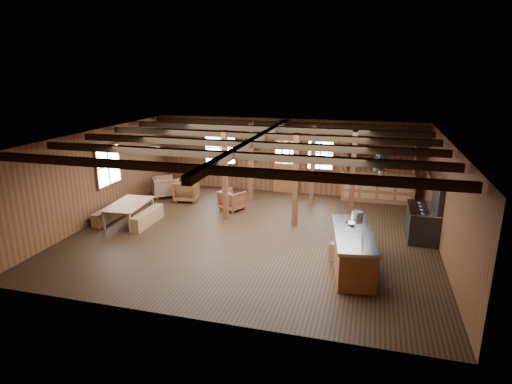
% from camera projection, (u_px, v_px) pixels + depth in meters
% --- Properties ---
extents(room, '(10.04, 9.04, 2.84)m').
position_uv_depth(room, '(254.00, 187.00, 11.92)').
color(room, black).
rests_on(room, ground).
extents(ceiling_joists, '(9.80, 8.82, 0.18)m').
position_uv_depth(ceiling_joists, '(255.00, 140.00, 11.72)').
color(ceiling_joists, black).
rests_on(ceiling_joists, ceiling).
extents(timber_posts, '(3.95, 2.35, 2.80)m').
position_uv_depth(timber_posts, '(287.00, 171.00, 13.71)').
color(timber_posts, '#422112').
rests_on(timber_posts, floor).
extents(back_door, '(1.02, 0.08, 2.15)m').
position_uv_depth(back_door, '(285.00, 170.00, 16.18)').
color(back_door, brown).
rests_on(back_door, floor).
extents(window_back_left, '(1.32, 0.06, 1.32)m').
position_uv_depth(window_back_left, '(220.00, 148.00, 16.65)').
color(window_back_left, white).
rests_on(window_back_left, wall_back).
extents(window_back_right, '(1.02, 0.06, 1.32)m').
position_uv_depth(window_back_right, '(321.00, 153.00, 15.66)').
color(window_back_right, white).
rests_on(window_back_right, wall_back).
extents(window_left, '(0.14, 1.24, 1.32)m').
position_uv_depth(window_left, '(108.00, 166.00, 13.58)').
color(window_left, white).
rests_on(window_left, wall_back).
extents(notice_boards, '(1.08, 0.03, 0.90)m').
position_uv_depth(notice_boards, '(247.00, 148.00, 16.36)').
color(notice_boards, silver).
rests_on(notice_boards, wall_back).
extents(back_counter, '(2.55, 0.60, 2.45)m').
position_uv_depth(back_counter, '(378.00, 185.00, 15.17)').
color(back_counter, brown).
rests_on(back_counter, floor).
extents(pendant_lamps, '(1.86, 2.36, 0.66)m').
position_uv_depth(pendant_lamps, '(192.00, 147.00, 13.18)').
color(pendant_lamps, '#2F2F31').
rests_on(pendant_lamps, ceiling).
extents(pot_rack, '(0.41, 3.00, 0.44)m').
position_uv_depth(pot_rack, '(380.00, 159.00, 11.18)').
color(pot_rack, '#2F2F31').
rests_on(pot_rack, ceiling).
extents(kitchen_island, '(1.24, 2.60, 1.20)m').
position_uv_depth(kitchen_island, '(353.00, 251.00, 10.00)').
color(kitchen_island, brown).
rests_on(kitchen_island, floor).
extents(step_stool, '(0.60, 0.51, 0.45)m').
position_uv_depth(step_stool, '(340.00, 252.00, 10.53)').
color(step_stool, brown).
rests_on(step_stool, floor).
extents(commercial_range, '(0.79, 1.53, 1.89)m').
position_uv_depth(commercial_range, '(424.00, 217.00, 11.82)').
color(commercial_range, '#2F2F31').
rests_on(commercial_range, floor).
extents(dining_table, '(1.12, 1.83, 0.62)m').
position_uv_depth(dining_table, '(130.00, 213.00, 13.10)').
color(dining_table, '#9A6646').
rests_on(dining_table, floor).
extents(bench_wall, '(0.28, 1.48, 0.41)m').
position_uv_depth(bench_wall, '(109.00, 214.00, 13.32)').
color(bench_wall, brown).
rests_on(bench_wall, floor).
extents(bench_aisle, '(0.29, 1.55, 0.43)m').
position_uv_depth(bench_aisle, '(147.00, 218.00, 12.98)').
color(bench_aisle, brown).
rests_on(bench_aisle, floor).
extents(armchair_a, '(0.96, 0.97, 0.76)m').
position_uv_depth(armchair_a, '(187.00, 190.00, 15.27)').
color(armchair_a, brown).
rests_on(armchair_a, floor).
extents(armchair_b, '(0.96, 0.97, 0.67)m').
position_uv_depth(armchair_b, '(232.00, 200.00, 14.32)').
color(armchair_b, brown).
rests_on(armchair_b, floor).
extents(armchair_c, '(1.12, 1.12, 0.74)m').
position_uv_depth(armchair_c, '(164.00, 187.00, 15.79)').
color(armchair_c, brown).
rests_on(armchair_c, floor).
extents(counter_pot, '(0.30, 0.30, 0.18)m').
position_uv_depth(counter_pot, '(357.00, 215.00, 10.76)').
color(counter_pot, '#B3B4BA').
rests_on(counter_pot, kitchen_island).
extents(bowl, '(0.29, 0.29, 0.06)m').
position_uv_depth(bowl, '(350.00, 224.00, 10.32)').
color(bowl, silver).
rests_on(bowl, kitchen_island).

